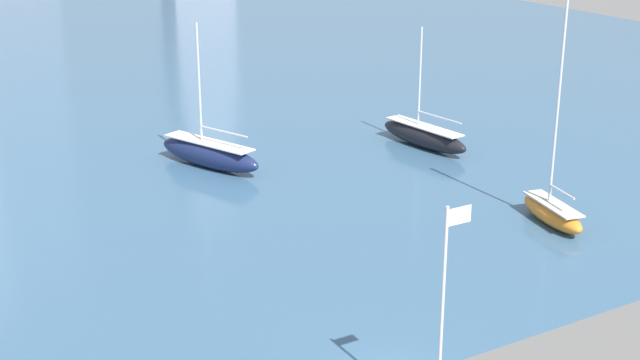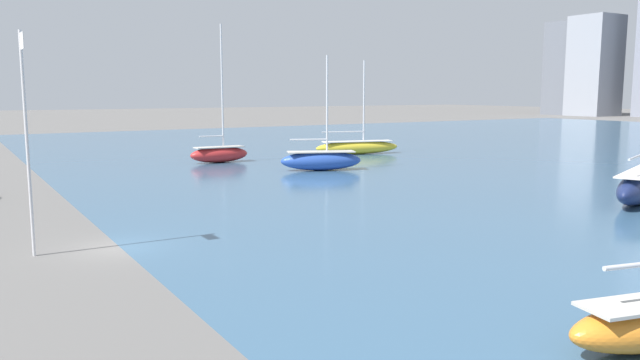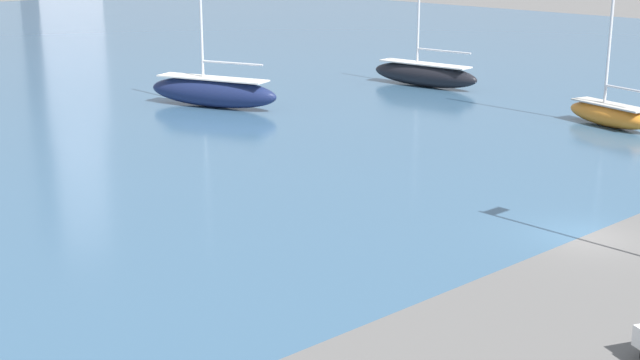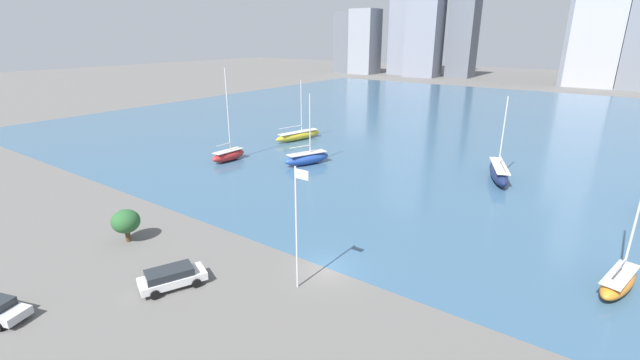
% 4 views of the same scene
% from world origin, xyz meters
% --- Properties ---
extents(ground_plane, '(500.00, 500.00, 0.00)m').
position_xyz_m(ground_plane, '(0.00, 0.00, 0.00)').
color(ground_plane, '#605E5B').
extents(sailboat_orange, '(3.08, 6.62, 14.74)m').
position_xyz_m(sailboat_orange, '(19.86, 10.48, 0.94)').
color(sailboat_orange, orange).
rests_on(sailboat_orange, harbor_water).
extents(sailboat_black, '(2.98, 9.72, 9.95)m').
position_xyz_m(sailboat_black, '(22.81, 28.38, 1.00)').
color(sailboat_black, black).
rests_on(sailboat_black, harbor_water).
extents(sailboat_navy, '(5.58, 10.10, 11.19)m').
position_xyz_m(sailboat_navy, '(5.29, 32.56, 1.11)').
color(sailboat_navy, '#19234C').
rests_on(sailboat_navy, harbor_water).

